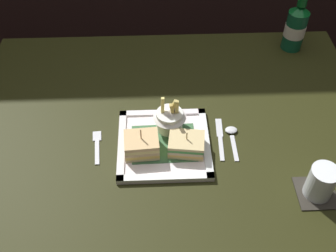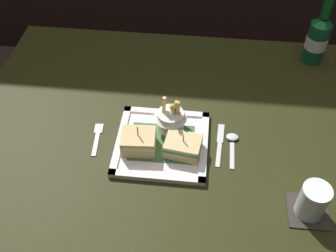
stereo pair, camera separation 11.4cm
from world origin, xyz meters
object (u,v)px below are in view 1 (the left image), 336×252
sandwich_half_left (142,145)px  sandwich_half_right (186,144)px  square_plate (164,144)px  spoon (232,135)px  fork (97,145)px  water_glass (320,184)px  dining_table (172,149)px  beer_bottle (296,25)px  knife (220,137)px  fries_cup (170,117)px

sandwich_half_left → sandwich_half_right: size_ratio=0.92×
square_plate → spoon: bearing=8.5°
sandwich_half_right → fork: bearing=172.0°
water_glass → spoon: water_glass is taller
dining_table → water_glass: 0.46m
square_plate → fork: square_plate is taller
fork → dining_table: bearing=17.2°
square_plate → sandwich_half_right: 0.07m
square_plate → spoon: square_plate is taller
sandwich_half_right → water_glass: (0.32, -0.15, 0.01)m
beer_bottle → spoon: bearing=-123.4°
sandwich_half_right → beer_bottle: beer_bottle is taller
dining_table → sandwich_half_left: (-0.09, -0.10, 0.14)m
water_glass → knife: (-0.22, 0.20, -0.04)m
square_plate → water_glass: size_ratio=2.80×
knife → spoon: bearing=8.0°
fries_cup → knife: size_ratio=0.71×
dining_table → square_plate: (-0.03, -0.08, 0.11)m
sandwich_half_left → fries_cup: 0.12m
square_plate → fries_cup: bearing=72.3°
sandwich_half_left → water_glass: 0.47m
dining_table → sandwich_half_left: size_ratio=12.51×
dining_table → beer_bottle: 0.61m
water_glass → knife: size_ratio=0.58×
sandwich_half_left → spoon: bearing=12.2°
beer_bottle → dining_table: bearing=-140.3°
water_glass → fork: water_glass is taller
sandwich_half_right → sandwich_half_left: bearing=180.0°
square_plate → knife: (0.16, 0.02, -0.00)m
square_plate → sandwich_half_left: bearing=-156.8°
water_glass → sandwich_half_right: bearing=155.3°
beer_bottle → knife: bearing=-126.3°
fork → spoon: spoon is taller
beer_bottle → square_plate: bearing=-136.7°
knife → fork: bearing=-177.4°
fries_cup → water_glass: fries_cup is taller
sandwich_half_right → dining_table: bearing=108.7°
square_plate → beer_bottle: (0.47, 0.44, 0.08)m
water_glass → fork: 0.60m
sandwich_half_right → knife: (0.10, 0.05, -0.03)m
fries_cup → fork: bearing=-166.6°
dining_table → sandwich_half_right: size_ratio=11.51×
fries_cup → water_glass: 0.43m
dining_table → sandwich_half_left: 0.19m
dining_table → square_plate: square_plate is taller
square_plate → water_glass: water_glass is taller
dining_table → water_glass: (0.36, -0.25, 0.15)m
dining_table → spoon: (0.17, -0.05, 0.11)m
water_glass → fork: (-0.57, 0.18, -0.04)m
sandwich_half_left → beer_bottle: beer_bottle is taller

